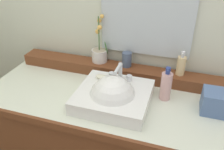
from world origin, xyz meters
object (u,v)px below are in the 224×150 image
object	(u,v)px
soap_bar	(101,77)
tissue_box	(214,102)
sink_basin	(113,98)
potted_plant	(100,52)
lotion_bottle	(166,86)
tumbler_cup	(127,59)
soap_dispenser	(181,65)

from	to	relation	value
soap_bar	tissue_box	size ratio (longest dim) A/B	0.54
sink_basin	potted_plant	bearing A→B (deg)	121.04
lotion_bottle	tissue_box	size ratio (longest dim) A/B	1.58
soap_bar	sink_basin	bearing A→B (deg)	-45.87
potted_plant	tumbler_cup	bearing A→B (deg)	-4.35
soap_dispenser	tissue_box	xyz separation A→B (m)	(0.20, -0.22, -0.08)
sink_basin	tumbler_cup	xyz separation A→B (m)	(-0.01, 0.32, 0.08)
soap_dispenser	tumbler_cup	xyz separation A→B (m)	(-0.34, 0.00, -0.02)
soap_bar	soap_dispenser	xyz separation A→B (m)	(0.45, 0.20, 0.05)
lotion_bottle	tissue_box	xyz separation A→B (m)	(0.26, -0.04, -0.03)
sink_basin	tumbler_cup	distance (m)	0.33
soap_dispenser	tumbler_cup	bearing A→B (deg)	179.62
sink_basin	soap_bar	size ratio (longest dim) A/B	5.77
soap_bar	lotion_bottle	bearing A→B (deg)	3.49
tissue_box	soap_bar	bearing A→B (deg)	178.70
soap_bar	soap_dispenser	distance (m)	0.49
soap_bar	lotion_bottle	size ratio (longest dim) A/B	0.34
soap_bar	lotion_bottle	world-z (taller)	lotion_bottle
potted_plant	tissue_box	world-z (taller)	potted_plant
sink_basin	soap_dispenser	world-z (taller)	soap_dispenser
sink_basin	tissue_box	size ratio (longest dim) A/B	3.11
tumbler_cup	soap_bar	bearing A→B (deg)	-116.86
potted_plant	soap_bar	bearing A→B (deg)	-67.72
soap_bar	potted_plant	distance (m)	0.24
potted_plant	tumbler_cup	size ratio (longest dim) A/B	3.33
soap_bar	tumbler_cup	world-z (taller)	tumbler_cup
potted_plant	lotion_bottle	xyz separation A→B (m)	(0.47, -0.20, -0.05)
soap_bar	potted_plant	world-z (taller)	potted_plant
soap_bar	soap_dispenser	world-z (taller)	soap_dispenser
tumbler_cup	sink_basin	bearing A→B (deg)	-88.68
soap_bar	tumbler_cup	size ratio (longest dim) A/B	0.72
soap_dispenser	tissue_box	size ratio (longest dim) A/B	1.20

